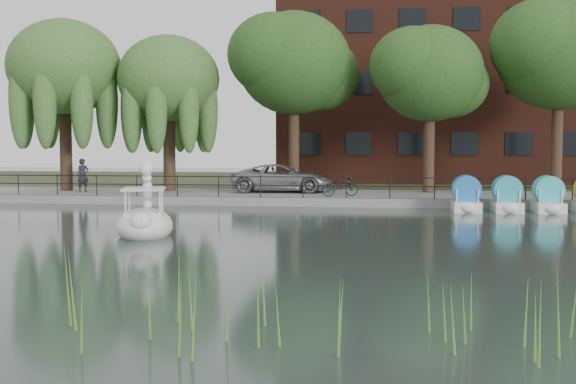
% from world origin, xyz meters
% --- Properties ---
extents(ground_plane, '(120.00, 120.00, 0.00)m').
position_xyz_m(ground_plane, '(0.00, 0.00, 0.00)').
color(ground_plane, '#33443E').
extents(promenade, '(40.00, 6.00, 0.40)m').
position_xyz_m(promenade, '(0.00, 16.00, 0.20)').
color(promenade, gray).
rests_on(promenade, ground_plane).
extents(kerb, '(40.00, 0.25, 0.40)m').
position_xyz_m(kerb, '(0.00, 13.05, 0.20)').
color(kerb, gray).
rests_on(kerb, ground_plane).
extents(land_strip, '(60.00, 22.00, 0.36)m').
position_xyz_m(land_strip, '(0.00, 30.00, 0.18)').
color(land_strip, '#47512D').
rests_on(land_strip, ground_plane).
extents(railing, '(32.00, 0.05, 1.00)m').
position_xyz_m(railing, '(0.00, 13.25, 1.15)').
color(railing, black).
rests_on(railing, promenade).
extents(apartment_building, '(20.00, 10.07, 18.00)m').
position_xyz_m(apartment_building, '(7.00, 29.97, 9.36)').
color(apartment_building, '#4C1E16').
rests_on(apartment_building, land_strip).
extents(willow_left, '(5.88, 5.88, 9.01)m').
position_xyz_m(willow_left, '(-13.00, 16.50, 6.87)').
color(willow_left, '#473323').
rests_on(willow_left, promenade).
extents(willow_mid, '(5.32, 5.32, 8.15)m').
position_xyz_m(willow_mid, '(-7.50, 17.00, 6.25)').
color(willow_mid, '#473323').
rests_on(willow_mid, promenade).
extents(broadleaf_center, '(6.00, 6.00, 9.25)m').
position_xyz_m(broadleaf_center, '(-1.00, 18.00, 7.06)').
color(broadleaf_center, '#473323').
rests_on(broadleaf_center, promenade).
extents(broadleaf_right, '(5.40, 5.40, 8.32)m').
position_xyz_m(broadleaf_right, '(6.00, 17.50, 6.39)').
color(broadleaf_right, '#473323').
rests_on(broadleaf_right, promenade).
extents(broadleaf_far, '(6.30, 6.30, 9.71)m').
position_xyz_m(broadleaf_far, '(12.50, 18.50, 7.40)').
color(broadleaf_far, '#473323').
rests_on(broadleaf_far, promenade).
extents(minivan, '(2.97, 6.04, 1.65)m').
position_xyz_m(minivan, '(-1.45, 16.69, 1.23)').
color(minivan, gray).
rests_on(minivan, promenade).
extents(bicycle, '(1.09, 1.82, 1.00)m').
position_xyz_m(bicycle, '(1.66, 14.23, 0.90)').
color(bicycle, gray).
rests_on(bicycle, promenade).
extents(pedestrian, '(0.84, 0.85, 1.98)m').
position_xyz_m(pedestrian, '(-11.56, 15.29, 1.39)').
color(pedestrian, black).
rests_on(pedestrian, promenade).
extents(swan_boat, '(2.40, 3.17, 2.39)m').
position_xyz_m(swan_boat, '(-3.86, 2.12, 0.52)').
color(swan_boat, white).
rests_on(swan_boat, ground_plane).
extents(reed_bank, '(24.00, 2.40, 1.20)m').
position_xyz_m(reed_bank, '(2.00, -9.50, 0.60)').
color(reed_bank, '#669938').
rests_on(reed_bank, ground_plane).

